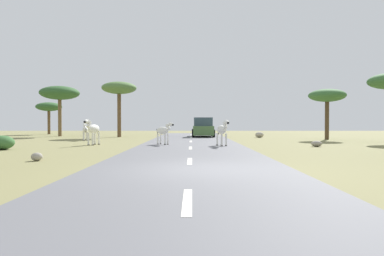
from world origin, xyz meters
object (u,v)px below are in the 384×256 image
Objects in this scene: zebra_0 at (223,130)px; rock_2 at (38,157)px; zebra_3 at (94,129)px; tree_6 at (328,96)px; zebra_1 at (165,131)px; rock_0 at (318,144)px; car_0 at (204,128)px; tree_7 at (50,107)px; zebra_2 at (86,130)px; bush_0 at (3,143)px; tree_5 at (120,89)px; tree_3 at (61,93)px; rock_1 at (261,135)px.

zebra_0 is 10.21m from rock_2.
tree_6 reaches higher than zebra_3.
zebra_3 is at bearing -53.47° from zebra_1.
zebra_3 is at bearing 173.94° from rock_0.
rock_0 is (12.99, -1.38, -0.79)m from zebra_3.
tree_7 is at bearing 155.76° from car_0.
bush_0 is at bearing -121.89° from zebra_2.
tree_5 is 12.09m from tree_7.
tree_5 is at bearing 93.41° from rock_2.
car_0 is 20.39m from rock_2.
tree_5 is at bearing 165.54° from tree_6.
tree_3 is at bearing -61.85° from zebra_0.
zebra_3 is (2.02, -5.10, 0.14)m from zebra_2.
tree_3 is (-14.55, 14.27, 3.22)m from zebra_0.
bush_0 is at bearing -6.64° from zebra_0.
tree_6 is at bearing 65.31° from rock_0.
zebra_1 is 11.37m from car_0.
zebra_2 is at bearing -51.25° from zebra_0.
rock_0 is 14.46m from rock_2.
zebra_0 is 15.51m from tree_5.
zebra_2 is 2.29× the size of rock_0.
rock_0 is 0.79× the size of rock_1.
tree_7 is at bearing -65.40° from zebra_0.
tree_5 is at bearing -15.64° from tree_3.
car_0 is 19.01m from tree_7.
zebra_1 is 2.25× the size of rock_0.
tree_6 is at bearing 159.78° from zebra_1.
tree_6 is 22.50m from rock_2.
rock_0 is at bearing 29.73° from rock_2.
tree_6 is (16.68, 6.66, 2.47)m from zebra_3.
tree_3 is 24.77m from rock_0.
tree_3 is 6.40× the size of rock_1.
zebra_2 is 10.62m from car_0.
zebra_3 is (-4.29, 0.30, 0.10)m from zebra_1.
rock_0 is at bearing -40.55° from tree_7.
tree_5 is (-8.41, 12.55, 3.49)m from zebra_0.
tree_6 is 6.60m from rock_1.
tree_7 reaches higher than zebra_3.
tree_6 is at bearing -143.97° from zebra_3.
rock_0 is (5.31, 0.02, -0.77)m from zebra_0.
tree_7 is (-26.93, 11.84, -0.36)m from tree_6.
tree_6 is 5.26× the size of rock_1.
tree_3 reaches higher than rock_1.
car_0 is at bearing -108.68° from zebra_3.
bush_0 is 1.56× the size of rock_1.
zebra_3 is at bearing -86.19° from tree_5.
car_0 is 14.39m from tree_3.
zebra_0 is at bearing -56.16° from tree_5.
zebra_1 is at bearing -150.69° from tree_6.
tree_6 is at bearing -14.77° from tree_3.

